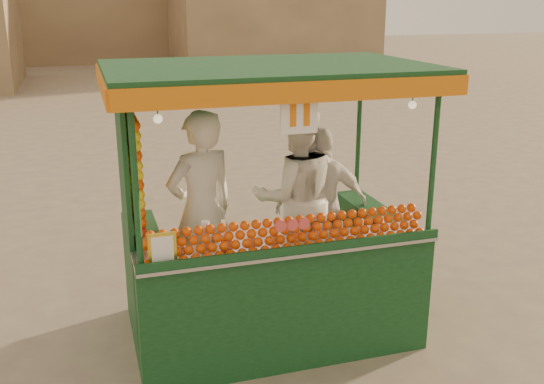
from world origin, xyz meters
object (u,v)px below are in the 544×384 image
object	(u,v)px
vendor_middle	(296,198)
vendor_right	(322,206)
vendor_left	(201,211)
juice_cart	(265,255)

from	to	relation	value
vendor_middle	vendor_right	size ratio (longest dim) A/B	1.15
vendor_left	vendor_middle	world-z (taller)	vendor_left
juice_cart	vendor_left	bearing A→B (deg)	153.78
vendor_right	juice_cart	bearing A→B (deg)	41.31
vendor_middle	juice_cart	bearing A→B (deg)	49.25
vendor_middle	vendor_right	xyz separation A→B (m)	(0.28, 0.02, -0.12)
juice_cart	vendor_left	xyz separation A→B (m)	(-0.52, 0.26, 0.40)
vendor_middle	vendor_left	bearing A→B (deg)	15.72
vendor_left	vendor_middle	size ratio (longest dim) A/B	1.02
juice_cart	vendor_middle	xyz separation A→B (m)	(0.46, 0.44, 0.38)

